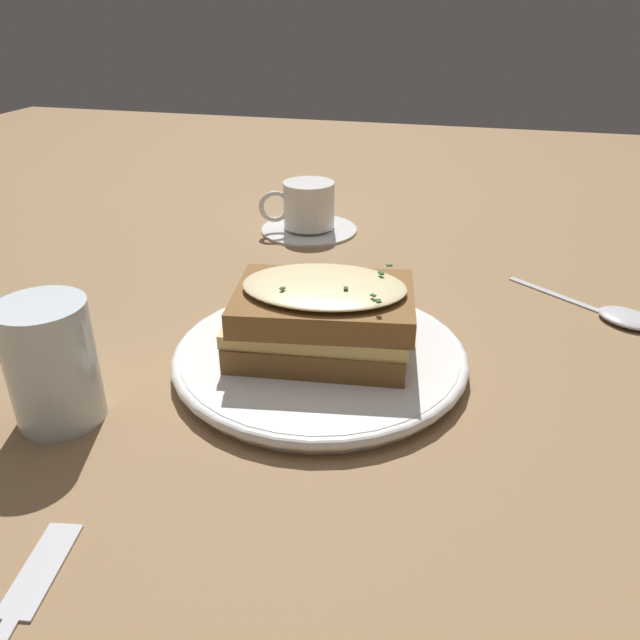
{
  "coord_description": "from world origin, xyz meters",
  "views": [
    {
      "loc": [
        -0.15,
        0.49,
        0.3
      ],
      "look_at": [
        -0.03,
        0.02,
        0.05
      ],
      "focal_mm": 35.0,
      "sensor_mm": 36.0,
      "label": 1
    }
  ],
  "objects_px": {
    "teacup_with_saucer": "(308,211)",
    "water_glass": "(52,363)",
    "sandwich": "(322,317)",
    "fork": "(11,619)",
    "dinner_plate": "(320,356)",
    "spoon": "(619,315)"
  },
  "relations": [
    {
      "from": "dinner_plate",
      "to": "fork",
      "type": "distance_m",
      "value": 0.31
    },
    {
      "from": "fork",
      "to": "dinner_plate",
      "type": "bearing_deg",
      "value": 62.07
    },
    {
      "from": "sandwich",
      "to": "dinner_plate",
      "type": "bearing_deg",
      "value": 11.42
    },
    {
      "from": "teacup_with_saucer",
      "to": "water_glass",
      "type": "bearing_deg",
      "value": 55.26
    },
    {
      "from": "sandwich",
      "to": "teacup_with_saucer",
      "type": "distance_m",
      "value": 0.37
    },
    {
      "from": "teacup_with_saucer",
      "to": "water_glass",
      "type": "distance_m",
      "value": 0.49
    },
    {
      "from": "sandwich",
      "to": "water_glass",
      "type": "distance_m",
      "value": 0.22
    },
    {
      "from": "dinner_plate",
      "to": "fork",
      "type": "height_order",
      "value": "dinner_plate"
    },
    {
      "from": "sandwich",
      "to": "teacup_with_saucer",
      "type": "height_order",
      "value": "sandwich"
    },
    {
      "from": "water_glass",
      "to": "spoon",
      "type": "bearing_deg",
      "value": -147.17
    },
    {
      "from": "teacup_with_saucer",
      "to": "fork",
      "type": "bearing_deg",
      "value": 64.88
    },
    {
      "from": "water_glass",
      "to": "fork",
      "type": "bearing_deg",
      "value": 116.57
    },
    {
      "from": "dinner_plate",
      "to": "fork",
      "type": "bearing_deg",
      "value": 72.19
    },
    {
      "from": "sandwich",
      "to": "water_glass",
      "type": "height_order",
      "value": "water_glass"
    },
    {
      "from": "dinner_plate",
      "to": "water_glass",
      "type": "distance_m",
      "value": 0.22
    },
    {
      "from": "water_glass",
      "to": "spoon",
      "type": "xyz_separation_m",
      "value": [
        -0.46,
        -0.3,
        -0.05
      ]
    },
    {
      "from": "sandwich",
      "to": "fork",
      "type": "xyz_separation_m",
      "value": [
        0.1,
        0.3,
        -0.05
      ]
    },
    {
      "from": "sandwich",
      "to": "teacup_with_saucer",
      "type": "bearing_deg",
      "value": -72.41
    },
    {
      "from": "teacup_with_saucer",
      "to": "sandwich",
      "type": "bearing_deg",
      "value": 81.22
    },
    {
      "from": "teacup_with_saucer",
      "to": "spoon",
      "type": "xyz_separation_m",
      "value": [
        -0.39,
        0.18,
        -0.03
      ]
    },
    {
      "from": "teacup_with_saucer",
      "to": "spoon",
      "type": "relative_size",
      "value": 0.89
    },
    {
      "from": "teacup_with_saucer",
      "to": "fork",
      "type": "height_order",
      "value": "teacup_with_saucer"
    }
  ]
}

